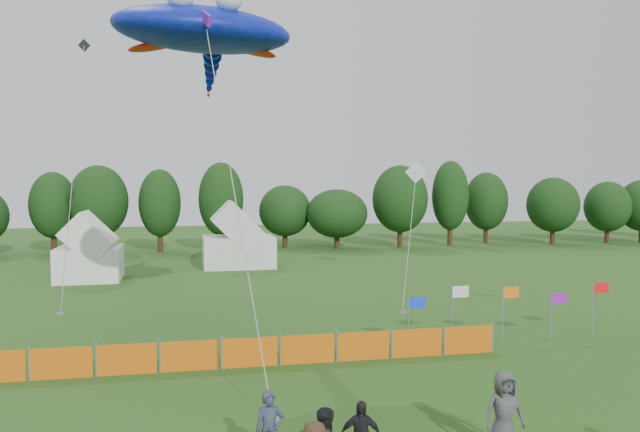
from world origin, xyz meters
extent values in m
cylinder|color=#382314|center=(-15.73, 46.21, 1.19)|extent=(0.50, 0.50, 2.38)
ellipsoid|color=black|center=(-15.73, 46.21, 4.30)|extent=(4.09, 4.09, 5.35)
cylinder|color=#382314|center=(-11.75, 45.39, 1.29)|extent=(0.50, 0.50, 2.57)
ellipsoid|color=black|center=(-11.75, 45.39, 4.64)|extent=(5.20, 5.20, 5.79)
cylinder|color=#382314|center=(-6.44, 45.32, 1.23)|extent=(0.50, 0.50, 2.46)
ellipsoid|color=black|center=(-6.44, 45.32, 4.45)|extent=(3.78, 3.78, 5.55)
cylinder|color=#382314|center=(-0.99, 43.92, 1.33)|extent=(0.50, 0.50, 2.66)
ellipsoid|color=black|center=(-0.99, 43.92, 4.81)|extent=(4.05, 4.05, 5.99)
cylinder|color=#382314|center=(5.28, 46.53, 0.99)|extent=(0.50, 0.50, 1.98)
ellipsoid|color=black|center=(5.28, 46.53, 3.58)|extent=(5.06, 5.06, 4.46)
cylinder|color=#382314|center=(9.99, 44.56, 0.93)|extent=(0.50, 0.50, 1.86)
ellipsoid|color=black|center=(9.99, 44.56, 3.35)|extent=(5.86, 5.86, 4.18)
cylinder|color=#382314|center=(16.28, 44.38, 1.31)|extent=(0.50, 0.50, 2.62)
ellipsoid|color=black|center=(16.28, 44.38, 4.73)|extent=(5.41, 5.41, 5.89)
cylinder|color=#382314|center=(21.78, 44.99, 1.39)|extent=(0.50, 0.50, 2.78)
ellipsoid|color=black|center=(21.78, 44.99, 5.02)|extent=(3.67, 3.67, 6.26)
cylinder|color=#382314|center=(26.67, 46.88, 1.21)|extent=(0.50, 0.50, 2.42)
ellipsoid|color=black|center=(26.67, 46.88, 4.36)|extent=(4.46, 4.46, 5.44)
cylinder|color=#382314|center=(32.69, 44.13, 1.12)|extent=(0.50, 0.50, 2.24)
ellipsoid|color=black|center=(32.69, 44.13, 4.04)|extent=(5.26, 5.26, 5.03)
cylinder|color=#382314|center=(39.09, 44.15, 1.05)|extent=(0.50, 0.50, 2.10)
ellipsoid|color=black|center=(39.09, 44.15, 3.80)|extent=(4.74, 4.74, 4.73)
cube|color=white|center=(-10.22, 28.90, 1.08)|extent=(3.92, 3.92, 2.16)
cube|color=silver|center=(-0.31, 33.37, 1.14)|extent=(5.18, 4.15, 2.28)
cube|color=#D55E0B|center=(-8.07, 7.70, 0.50)|extent=(1.90, 0.06, 1.00)
cube|color=#D55E0B|center=(-6.07, 7.70, 0.50)|extent=(1.90, 0.06, 1.00)
cube|color=#D55E0B|center=(-4.07, 7.70, 0.50)|extent=(1.90, 0.06, 1.00)
cube|color=#D55E0B|center=(-2.07, 7.70, 0.50)|extent=(1.90, 0.06, 1.00)
cube|color=#D55E0B|center=(-0.07, 7.70, 0.50)|extent=(1.90, 0.06, 1.00)
cube|color=#D55E0B|center=(1.93, 7.70, 0.50)|extent=(1.90, 0.06, 1.00)
cube|color=#D55E0B|center=(3.93, 7.70, 0.50)|extent=(1.90, 0.06, 1.00)
cube|color=#D55E0B|center=(5.93, 7.70, 0.50)|extent=(1.90, 0.06, 1.00)
cylinder|color=gray|center=(4.00, 8.77, 0.98)|extent=(0.06, 0.06, 1.95)
cube|color=blue|center=(4.35, 8.77, 1.73)|extent=(0.70, 0.02, 0.45)
cylinder|color=gray|center=(6.00, 9.33, 1.11)|extent=(0.06, 0.06, 2.21)
cube|color=white|center=(6.35, 9.33, 1.99)|extent=(0.70, 0.02, 0.45)
cylinder|color=gray|center=(8.00, 9.02, 1.08)|extent=(0.06, 0.06, 2.16)
cube|color=orange|center=(8.35, 9.02, 1.94)|extent=(0.70, 0.02, 0.45)
cylinder|color=gray|center=(10.00, 8.81, 0.94)|extent=(0.06, 0.06, 1.87)
cube|color=purple|center=(10.35, 8.81, 1.65)|extent=(0.70, 0.02, 0.45)
cylinder|color=gray|center=(12.00, 8.99, 1.11)|extent=(0.06, 0.06, 2.21)
cube|color=red|center=(12.35, 8.99, 1.99)|extent=(0.70, 0.02, 0.45)
imported|color=#303750|center=(-2.42, -0.04, 0.87)|extent=(0.67, 0.48, 1.75)
imported|color=#424246|center=(2.97, -0.31, 0.96)|extent=(0.96, 0.64, 1.92)
ellipsoid|color=#0E20C9|center=(-3.43, 10.36, 11.84)|extent=(7.56, 6.39, 2.30)
sphere|color=white|center=(-2.60, 8.93, 12.55)|extent=(0.92, 0.92, 0.92)
ellipsoid|color=red|center=(-5.19, 10.58, 11.24)|extent=(1.93, 0.85, 0.30)
ellipsoid|color=red|center=(-1.67, 10.58, 11.24)|extent=(1.93, 0.85, 0.30)
cube|color=purple|center=(-3.43, 7.83, 11.62)|extent=(0.37, 0.96, 0.70)
cylinder|color=#A5A5A5|center=(-2.70, 5.39, 5.77)|extent=(1.49, 5.61, 11.55)
cube|color=gray|center=(-1.97, 2.61, 0.05)|extent=(0.30, 0.30, 0.10)
cube|color=white|center=(10.12, 24.05, 6.93)|extent=(1.37, 0.38, 1.37)
cylinder|color=#A5A5A5|center=(8.06, 19.53, 3.47)|extent=(4.15, 9.08, 6.96)
cube|color=gray|center=(6.00, 15.00, 0.05)|extent=(0.30, 0.30, 0.10)
cube|color=black|center=(-9.99, 26.82, 14.51)|extent=(0.75, 0.22, 0.75)
cylinder|color=#A5A5A5|center=(-10.00, 22.41, 7.25)|extent=(0.04, 8.85, 14.52)
cube|color=gray|center=(-10.00, 18.00, 0.05)|extent=(0.30, 0.30, 0.10)
camera|label=1|loc=(-4.15, -13.18, 6.23)|focal=35.00mm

